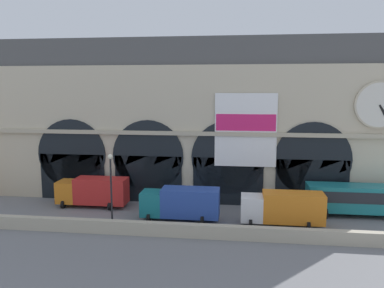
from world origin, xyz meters
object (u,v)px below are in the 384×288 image
at_px(box_truck_midwest, 93,191).
at_px(bus_east, 364,199).
at_px(box_truck_center, 181,203).
at_px(street_lamp_quayside, 111,182).
at_px(box_truck_mideast, 283,208).

relative_size(box_truck_midwest, bus_east, 0.68).
xyz_separation_m(box_truck_center, street_lamp_quayside, (-5.71, -3.41, 2.71)).
bearing_deg(bus_east, box_truck_mideast, -155.82).
relative_size(box_truck_mideast, bus_east, 0.68).
relative_size(box_truck_midwest, box_truck_mideast, 1.00).
bearing_deg(box_truck_midwest, street_lamp_quayside, -56.57).
height_order(box_truck_center, box_truck_mideast, same).
bearing_deg(box_truck_mideast, bus_east, 24.18).
bearing_deg(bus_east, street_lamp_quayside, -163.79).
height_order(box_truck_midwest, box_truck_center, same).
xyz_separation_m(box_truck_mideast, street_lamp_quayside, (-15.25, -3.13, 2.71)).
xyz_separation_m(box_truck_midwest, street_lamp_quayside, (4.26, -6.46, 2.71)).
distance_m(box_truck_midwest, bus_east, 27.73).
relative_size(box_truck_center, box_truck_mideast, 1.00).
xyz_separation_m(box_truck_midwest, box_truck_center, (9.98, -3.04, 0.00)).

